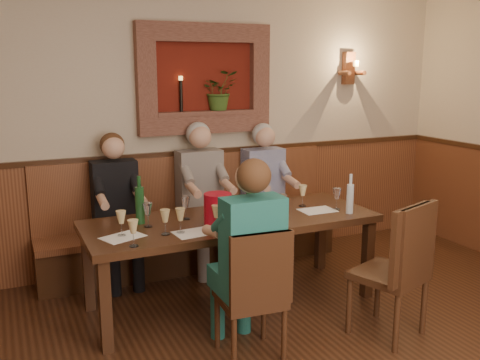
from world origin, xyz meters
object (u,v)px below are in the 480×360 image
Objects in this scene: person_bench_left at (118,223)px; water_bottle at (350,198)px; dining_table at (232,226)px; chair_near_left at (251,320)px; chair_near_right at (390,297)px; person_bench_right at (267,204)px; person_bench_mid at (203,210)px; bench at (194,235)px; spittoon_bucket at (218,209)px; wine_bottle_green_b at (140,204)px; person_chair_front at (247,275)px; wine_bottle_green_a at (250,201)px.

water_bottle is at bearing -33.01° from person_bench_left.
chair_near_left is (-0.23, -0.85, -0.40)m from dining_table.
person_bench_right is (-0.08, 1.83, 0.28)m from chair_near_right.
chair_near_left is at bearing -99.87° from person_bench_mid.
water_bottle is at bearing -51.15° from person_bench_mid.
bench is 1.80m from chair_near_left.
chair_near_right is at bearing -99.92° from water_bottle.
bench reaches higher than chair_near_right.
wine_bottle_green_b is (-0.55, 0.28, 0.03)m from spittoon_bucket.
spittoon_bucket is 1.15m from water_bottle.
wine_bottle_green_b is (-1.57, 1.14, 0.61)m from chair_near_right.
bench is at bearing 90.00° from dining_table.
wine_bottle_green_b is at bearing -139.05° from person_bench_mid.
person_bench_left reaches higher than water_bottle.
wine_bottle_green_b is 1.14× the size of water_bottle.
person_bench_mid is 1.03m from spittoon_bucket.
person_chair_front is (-0.99, -1.62, -0.00)m from person_bench_right.
person_bench_left is (-1.61, 1.83, 0.27)m from chair_near_right.
person_bench_mid is at bearing -58.94° from bench.
wine_bottle_green_b is (-0.84, 0.27, 0.00)m from wine_bottle_green_a.
wine_bottle_green_a is at bearing 69.25° from chair_near_left.
person_chair_front is at bearing -157.65° from water_bottle.
wine_bottle_green_b is at bearing 165.38° from water_bottle.
chair_near_right is 0.75× the size of person_bench_left.
wine_bottle_green_a is (0.88, -0.96, 0.33)m from person_bench_left.
chair_near_right is 1.85m from person_bench_right.
person_chair_front is 0.81m from wine_bottle_green_a.
person_bench_mid is at bearing -179.89° from person_bench_right.
person_bench_left is 3.63× the size of wine_bottle_green_a.
person_bench_right is (0.76, -0.11, 0.25)m from bench.
wine_bottle_green_a reaches higher than water_bottle.
dining_table is 1.35m from chair_near_right.
chair_near_left is 1.74m from person_bench_mid.
wine_bottle_green_a is 1.13× the size of water_bottle.
person_bench_left is at bearing 179.98° from person_bench_right.
chair_near_left is 3.78× the size of spittoon_bucket.
person_chair_front is at bearing 149.33° from chair_near_right.
person_bench_mid reaches higher than person_chair_front.
wine_bottle_green_a reaches higher than spittoon_bucket.
person_bench_left is at bearing 179.86° from person_bench_mid.
person_bench_left reaches higher than spittoon_bucket.
dining_table is 0.96m from chair_near_left.
person_bench_left is 1.70m from person_chair_front.
chair_near_right is 1.29m from wine_bottle_green_a.
wine_bottle_green_a is at bearing 1.17° from spittoon_bucket.
chair_near_right is at bearing -87.40° from person_bench_right.
spittoon_bucket reaches higher than chair_near_left.
wine_bottle_green_b reaches higher than bench.
water_bottle is (0.97, -1.23, 0.56)m from bench.
person_bench_left is (-0.53, 1.68, 0.30)m from chair_near_left.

